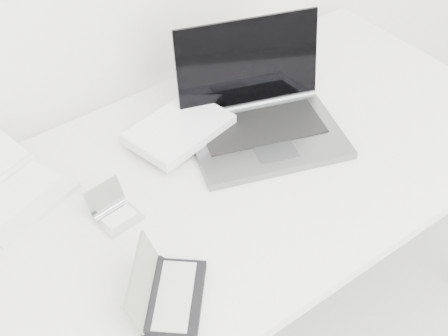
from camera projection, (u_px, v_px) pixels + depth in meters
desk at (224, 186)px, 1.53m from camera, size 1.60×0.80×0.73m
laptop_large at (239, 120)px, 1.58m from camera, size 0.55×0.43×0.26m
netbook_open_white at (5, 190)px, 1.43m from camera, size 0.32×0.36×0.07m
pda_silver at (115, 213)px, 1.38m from camera, size 0.10×0.11×0.07m
palmtop_charcoal at (167, 294)px, 1.22m from camera, size 0.22×0.22×0.10m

